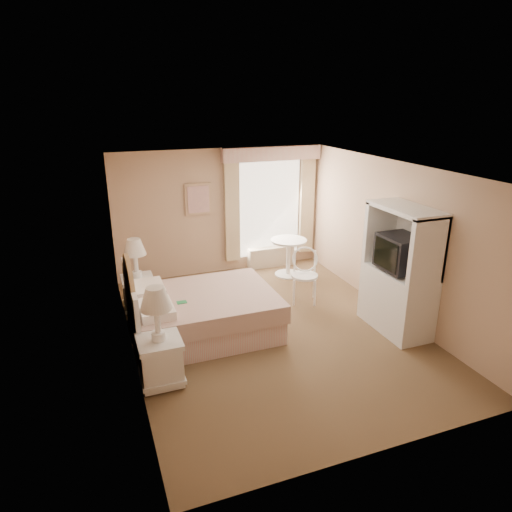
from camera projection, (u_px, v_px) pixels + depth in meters
name	position (u px, v px, depth m)	size (l,w,h in m)	color
room	(273.00, 254.00, 6.68)	(4.21, 5.51, 2.51)	brown
window	(271.00, 204.00, 9.34)	(2.05, 0.22, 2.51)	white
framed_art	(198.00, 199.00, 8.82)	(0.52, 0.04, 0.62)	tan
bed	(197.00, 313.00, 6.88)	(2.14, 1.68, 1.48)	#D38D89
nightstand_near	(160.00, 349.00, 5.64)	(0.54, 0.54, 1.30)	white
nightstand_far	(138.00, 284.00, 7.61)	(0.52, 0.52, 1.25)	white
round_table	(288.00, 252.00, 9.10)	(0.71, 0.71, 0.75)	white
cafe_chair	(305.00, 271.00, 7.97)	(0.62, 0.62, 0.96)	white
armoire	(399.00, 280.00, 6.89)	(0.59, 1.17, 1.95)	white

